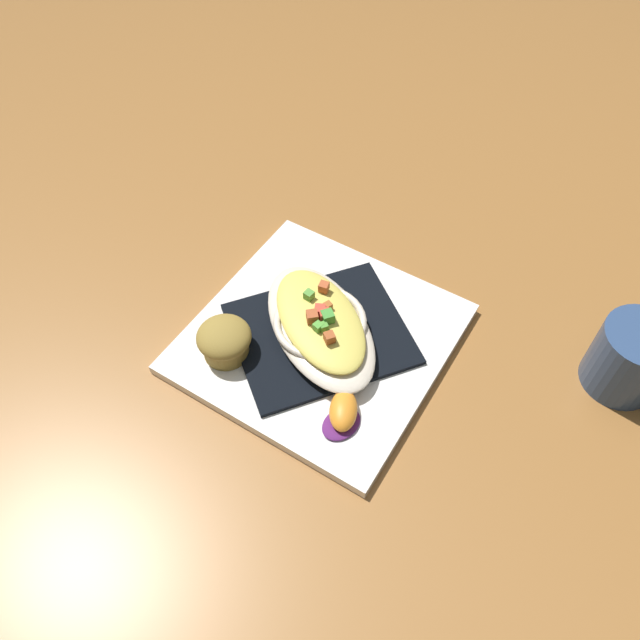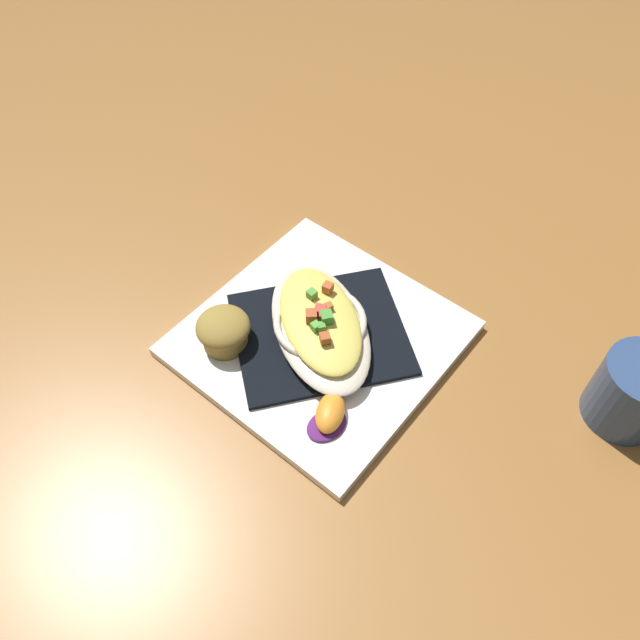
{
  "view_description": "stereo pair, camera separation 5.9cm",
  "coord_description": "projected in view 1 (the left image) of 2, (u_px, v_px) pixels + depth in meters",
  "views": [
    {
      "loc": [
        0.32,
        0.33,
        0.64
      ],
      "look_at": [
        0.0,
        0.0,
        0.04
      ],
      "focal_mm": 35.47,
      "sensor_mm": 36.0,
      "label": 1
    },
    {
      "loc": [
        0.27,
        0.37,
        0.64
      ],
      "look_at": [
        0.0,
        0.0,
        0.04
      ],
      "focal_mm": 35.47,
      "sensor_mm": 36.0,
      "label": 2
    }
  ],
  "objects": [
    {
      "name": "muffin",
      "position": [
        224.0,
        340.0,
        0.74
      ],
      "size": [
        0.06,
        0.06,
        0.05
      ],
      "color": "olive",
      "rests_on": "square_plate"
    },
    {
      "name": "folded_napkin",
      "position": [
        320.0,
        333.0,
        0.77
      ],
      "size": [
        0.25,
        0.24,
        0.01
      ],
      "primitive_type": "cube",
      "rotation": [
        0.0,
        0.0,
        1.16
      ],
      "color": "black",
      "rests_on": "square_plate"
    },
    {
      "name": "ground_plane",
      "position": [
        320.0,
        342.0,
        0.78
      ],
      "size": [
        2.6,
        2.6,
        0.0
      ],
      "primitive_type": "plane",
      "color": "#976230"
    },
    {
      "name": "gratin_dish",
      "position": [
        320.0,
        323.0,
        0.75
      ],
      "size": [
        0.17,
        0.23,
        0.05
      ],
      "color": "beige",
      "rests_on": "folded_napkin"
    },
    {
      "name": "coffee_mug",
      "position": [
        630.0,
        362.0,
        0.72
      ],
      "size": [
        0.09,
        0.12,
        0.09
      ],
      "color": "navy",
      "rests_on": "ground_plane"
    },
    {
      "name": "square_plate",
      "position": [
        320.0,
        338.0,
        0.78
      ],
      "size": [
        0.36,
        0.36,
        0.01
      ],
      "primitive_type": "cube",
      "rotation": [
        0.0,
        0.0,
        0.24
      ],
      "color": "white",
      "rests_on": "ground_plane"
    },
    {
      "name": "orange_garnish",
      "position": [
        343.0,
        413.0,
        0.69
      ],
      "size": [
        0.06,
        0.06,
        0.02
      ],
      "color": "#5B2166",
      "rests_on": "square_plate"
    }
  ]
}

